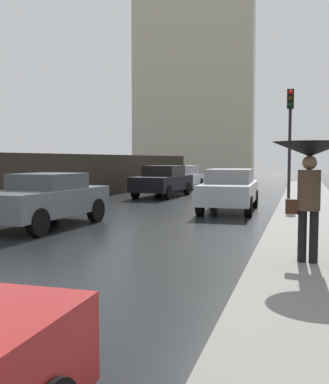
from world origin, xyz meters
name	(u,v)px	position (x,y,z in m)	size (l,w,h in m)	color
sidewalk_strip	(328,322)	(5.10, 0.00, 0.07)	(2.20, 60.00, 0.14)	gray
car_grey_mid_road	(45,199)	(-1.72, 5.56, 0.74)	(2.03, 4.18, 1.42)	slate
car_silver_far_ahead	(230,189)	(2.41, 10.69, 0.75)	(1.88, 4.49, 1.45)	#B2B5BA
car_white_behind_camera	(181,177)	(-2.00, 20.92, 0.73)	(1.90, 4.34, 1.40)	silver
car_black_far_lane	(163,181)	(-1.56, 15.74, 0.76)	(2.00, 4.48, 1.48)	black
pedestrian_with_umbrella_near	(309,164)	(4.91, 2.58, 1.73)	(1.18, 1.18, 1.95)	black
traffic_light	(290,124)	(4.32, 13.51, 3.17)	(0.26, 0.39, 4.37)	black
distant_tower	(196,86)	(-7.45, 48.37, 10.45)	(14.02, 8.58, 20.90)	beige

